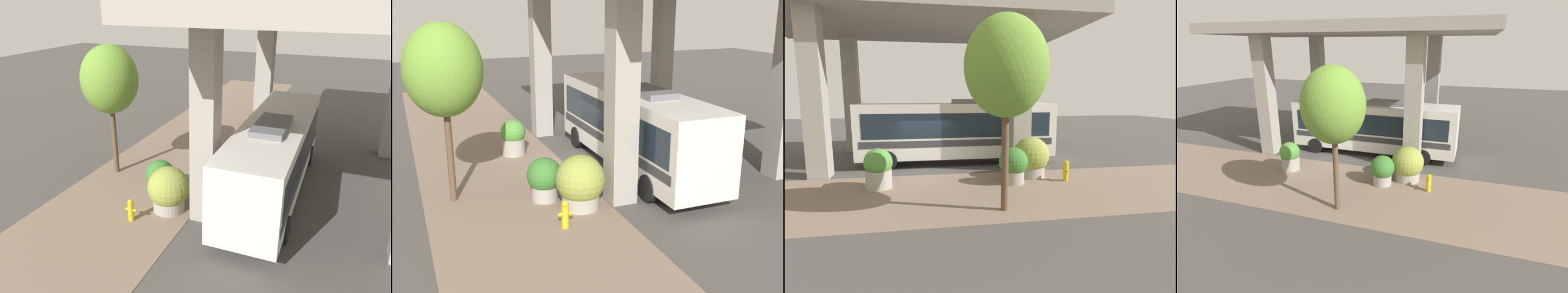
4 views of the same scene
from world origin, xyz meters
The scene contains 9 objects.
ground_plane centered at (0.00, 0.00, 0.00)m, with size 80.00×80.00×0.00m, color #474442.
sidewalk_strip centered at (-3.00, 0.00, 0.01)m, with size 6.00×40.00×0.02m.
overpass centered at (4.00, 0.00, 6.98)m, with size 9.40×17.49×8.07m.
bus centered at (2.52, -1.80, 1.92)m, with size 2.57×10.52×3.55m.
fire_hydrant centered at (-2.01, -6.11, 0.47)m, with size 0.48×0.23×0.93m.
planter_front centered at (-1.01, -4.84, 0.90)m, with size 1.67×1.67×1.86m.
planter_middle centered at (-1.94, -3.74, 0.80)m, with size 1.24×1.24×1.56m.
planter_back centered at (-1.73, 1.82, 0.83)m, with size 1.13×1.13×1.64m.
street_tree_near centered at (-4.94, -2.59, 4.57)m, with size 2.59×2.59×6.15m.
Camera 4 is at (-15.64, -7.83, 6.83)m, focal length 28.00 mm.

